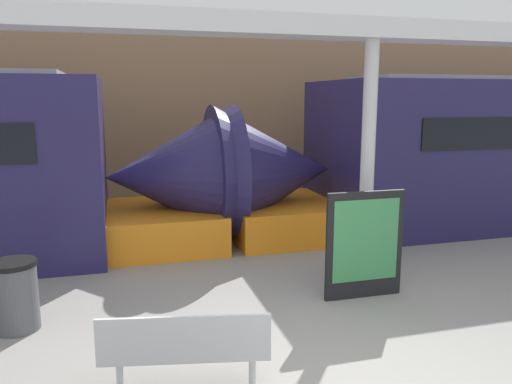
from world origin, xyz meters
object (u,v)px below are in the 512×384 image
(bench_near, at_px, (185,346))
(support_column_near, at_px, (368,163))
(poster_board, at_px, (365,245))
(trash_bin, at_px, (16,295))

(bench_near, height_order, support_column_near, support_column_near)
(poster_board, bearing_deg, support_column_near, 62.31)
(bench_near, bearing_deg, support_column_near, 49.23)
(support_column_near, bearing_deg, trash_bin, -173.52)
(trash_bin, distance_m, support_column_near, 5.10)
(poster_board, bearing_deg, trash_bin, 177.41)
(bench_near, relative_size, poster_board, 1.08)
(trash_bin, relative_size, support_column_near, 0.24)
(bench_near, height_order, trash_bin, trash_bin)
(bench_near, xyz_separation_m, trash_bin, (-1.78, 1.89, -0.05))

